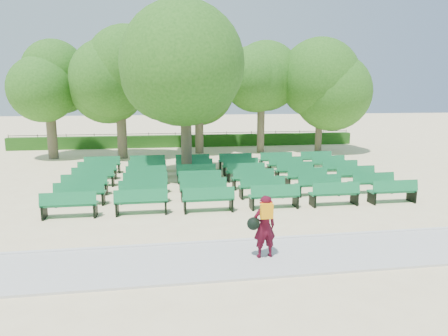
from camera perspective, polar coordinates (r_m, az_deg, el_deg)
name	(u,v)px	position (r m, az deg, el deg)	size (l,w,h in m)	color
ground	(212,189)	(17.03, -1.76, -3.06)	(120.00, 120.00, 0.00)	beige
paving	(250,258)	(10.08, 3.69, -12.77)	(30.00, 2.20, 0.06)	beige
curb	(241,241)	(11.11, 2.38, -10.36)	(30.00, 0.12, 0.10)	silver
hedge	(189,141)	(30.70, -5.08, 3.89)	(26.00, 0.70, 0.90)	#1E4C13
fence	(188,146)	(31.15, -5.11, 3.15)	(26.00, 0.10, 1.02)	black
tree_line	(193,154)	(26.80, -4.47, 1.95)	(21.80, 6.80, 7.04)	#2C641A
bench_array	(224,184)	(17.69, 0.06, -2.23)	(1.81, 0.69, 1.12)	#13703C
tree_among	(185,76)	(19.13, -5.56, 12.89)	(5.35, 5.35, 7.23)	brown
person	(264,226)	(9.82, 5.69, -8.20)	(0.75, 0.47, 1.56)	#3F0916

